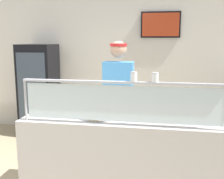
{
  "coord_description": "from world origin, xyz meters",
  "views": [
    {
      "loc": [
        1.45,
        -2.5,
        1.78
      ],
      "look_at": [
        0.95,
        0.38,
        1.24
      ],
      "focal_mm": 44.04,
      "sensor_mm": 36.0,
      "label": 1
    }
  ],
  "objects_px": {
    "pepper_flake_shaker": "(155,78)",
    "worker_figure": "(119,100)",
    "pizza_tray": "(98,114)",
    "drink_fridge": "(39,90)",
    "pizza_server": "(102,113)",
    "parmesan_shaker": "(134,77)"
  },
  "relations": [
    {
      "from": "pizza_server",
      "to": "parmesan_shaker",
      "type": "relative_size",
      "value": 2.98
    },
    {
      "from": "pizza_server",
      "to": "parmesan_shaker",
      "type": "distance_m",
      "value": 0.64
    },
    {
      "from": "pepper_flake_shaker",
      "to": "drink_fridge",
      "type": "height_order",
      "value": "drink_fridge"
    },
    {
      "from": "pizza_server",
      "to": "worker_figure",
      "type": "height_order",
      "value": "worker_figure"
    },
    {
      "from": "pepper_flake_shaker",
      "to": "worker_figure",
      "type": "xyz_separation_m",
      "value": [
        -0.48,
        0.88,
        -0.42
      ]
    },
    {
      "from": "pizza_tray",
      "to": "pepper_flake_shaker",
      "type": "xyz_separation_m",
      "value": [
        0.61,
        -0.3,
        0.46
      ]
    },
    {
      "from": "drink_fridge",
      "to": "parmesan_shaker",
      "type": "bearing_deg",
      "value": -47.79
    },
    {
      "from": "worker_figure",
      "to": "drink_fridge",
      "type": "height_order",
      "value": "worker_figure"
    },
    {
      "from": "pepper_flake_shaker",
      "to": "pizza_tray",
      "type": "bearing_deg",
      "value": 153.96
    },
    {
      "from": "worker_figure",
      "to": "parmesan_shaker",
      "type": "bearing_deg",
      "value": -72.58
    },
    {
      "from": "parmesan_shaker",
      "to": "pepper_flake_shaker",
      "type": "relative_size",
      "value": 1.03
    },
    {
      "from": "pizza_tray",
      "to": "drink_fridge",
      "type": "distance_m",
      "value": 2.44
    },
    {
      "from": "worker_figure",
      "to": "pizza_server",
      "type": "bearing_deg",
      "value": -98.51
    },
    {
      "from": "pizza_server",
      "to": "parmesan_shaker",
      "type": "bearing_deg",
      "value": -51.32
    },
    {
      "from": "pizza_server",
      "to": "pepper_flake_shaker",
      "type": "distance_m",
      "value": 0.77
    },
    {
      "from": "pizza_tray",
      "to": "drink_fridge",
      "type": "relative_size",
      "value": 0.29
    },
    {
      "from": "parmesan_shaker",
      "to": "pepper_flake_shaker",
      "type": "height_order",
      "value": "parmesan_shaker"
    },
    {
      "from": "pizza_tray",
      "to": "pizza_server",
      "type": "distance_m",
      "value": 0.06
    },
    {
      "from": "pepper_flake_shaker",
      "to": "drink_fridge",
      "type": "bearing_deg",
      "value": 134.95
    },
    {
      "from": "parmesan_shaker",
      "to": "drink_fridge",
      "type": "distance_m",
      "value": 2.99
    },
    {
      "from": "pizza_tray",
      "to": "pizza_server",
      "type": "bearing_deg",
      "value": -22.95
    },
    {
      "from": "parmesan_shaker",
      "to": "pepper_flake_shaker",
      "type": "bearing_deg",
      "value": -0.0
    }
  ]
}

